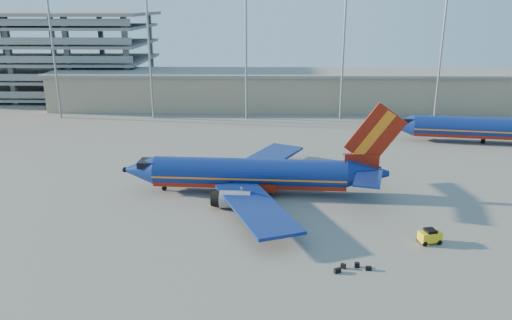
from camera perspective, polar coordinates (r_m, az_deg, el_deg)
The scene contains 8 objects.
ground at distance 63.09m, azimuth 1.98°, elevation -4.38°, with size 220.00×220.00×0.00m, color slate.
terminal_building at distance 118.65m, azimuth 6.43°, elevation 8.04°, with size 122.00×16.00×8.50m.
parking_garage at distance 146.37m, azimuth -24.08°, elevation 11.36°, with size 62.00×32.00×21.40m.
light_mast_row at distance 104.92m, azimuth 4.48°, elevation 14.16°, with size 101.60×1.60×28.65m.
aircraft_main at distance 63.80m, azimuth 0.01°, elevation -1.63°, with size 35.85×34.43×12.14m.
aircraft_second at distance 96.10m, azimuth 25.22°, elevation 3.32°, with size 35.20×13.61×11.97m.
baggage_tug at distance 54.38m, azimuth 19.25°, elevation -8.20°, with size 2.39×1.76×1.55m.
luggage_pile at distance 47.75m, azimuth 10.79°, elevation -11.98°, with size 3.55×1.54×0.47m.
Camera 1 is at (-1.17, -58.57, 23.41)m, focal length 35.00 mm.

